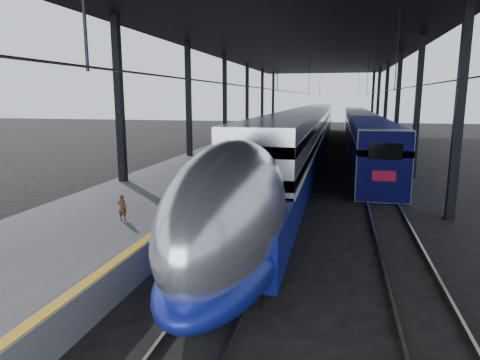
% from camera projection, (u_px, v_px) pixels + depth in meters
% --- Properties ---
extents(ground, '(160.00, 160.00, 0.00)m').
position_uv_depth(ground, '(202.00, 239.00, 15.85)').
color(ground, black).
rests_on(ground, ground).
extents(platform, '(6.00, 80.00, 1.00)m').
position_uv_depth(platform, '(236.00, 154.00, 35.67)').
color(platform, '#4C4C4F').
rests_on(platform, ground).
extents(yellow_strip, '(0.30, 80.00, 0.01)m').
position_uv_depth(yellow_strip, '(269.00, 149.00, 34.95)').
color(yellow_strip, gold).
rests_on(yellow_strip, platform).
extents(rails, '(6.52, 80.00, 0.16)m').
position_uv_depth(rails, '(334.00, 163.00, 33.97)').
color(rails, slate).
rests_on(rails, ground).
extents(canopy, '(18.00, 75.00, 9.47)m').
position_uv_depth(canopy, '(304.00, 45.00, 32.84)').
color(canopy, black).
rests_on(canopy, ground).
extents(tgv_train, '(2.92, 65.20, 4.19)m').
position_uv_depth(tgv_train, '(307.00, 134.00, 37.95)').
color(tgv_train, silver).
rests_on(tgv_train, ground).
extents(second_train, '(2.63, 56.05, 3.62)m').
position_uv_depth(second_train, '(360.00, 129.00, 46.74)').
color(second_train, '#161893').
rests_on(second_train, ground).
extents(child, '(0.33, 0.22, 0.89)m').
position_uv_depth(child, '(122.00, 208.00, 14.69)').
color(child, '#462817').
rests_on(child, platform).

